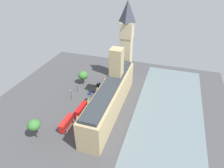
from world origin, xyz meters
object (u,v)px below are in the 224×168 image
car_yellow_cab_under_trees (86,101)px  double_decker_bus_kerbside (81,109)px  double_decker_bus_trailing (66,123)px  pedestrian_by_river_gate (94,109)px  parliament_building (111,96)px  clock_tower (126,41)px  car_blue_midblock (91,92)px  car_black_opposite_hall (98,85)px  plane_tree_near_tower (34,125)px  pedestrian_leading (76,141)px  street_lamp_corner (77,86)px  plane_tree_far_end (83,75)px  street_lamp_slot_10 (71,93)px

car_yellow_cab_under_trees → double_decker_bus_kerbside: double_decker_bus_kerbside is taller
double_decker_bus_trailing → pedestrian_by_river_gate: size_ratio=6.55×
parliament_building → double_decker_bus_trailing: bearing=50.4°
clock_tower → car_blue_midblock: clock_tower is taller
car_blue_midblock → double_decker_bus_kerbside: 19.54m
car_black_opposite_hall → plane_tree_near_tower: 52.31m
car_blue_midblock → pedestrian_leading: car_blue_midblock is taller
double_decker_bus_kerbside → pedestrian_by_river_gate: double_decker_bus_kerbside is taller
car_blue_midblock → double_decker_bus_kerbside: (-2.79, 19.26, 1.75)m
double_decker_bus_kerbside → street_lamp_corner: bearing=-56.9°
car_black_opposite_hall → plane_tree_far_end: bearing=4.2°
car_black_opposite_hall → plane_tree_far_end: (10.29, 0.33, 5.29)m
street_lamp_slot_10 → plane_tree_near_tower: bearing=87.2°
pedestrian_by_river_gate → plane_tree_far_end: 29.89m
plane_tree_near_tower → double_decker_bus_kerbside: bearing=-119.8°
street_lamp_corner → street_lamp_slot_10: 8.54m
street_lamp_corner → street_lamp_slot_10: (-0.35, 8.52, 0.51)m
double_decker_bus_kerbside → pedestrian_by_river_gate: (-5.45, -4.77, -1.91)m
car_black_opposite_hall → plane_tree_far_end: size_ratio=0.48×
double_decker_bus_trailing → street_lamp_corner: (8.78, -29.91, 1.53)m
double_decker_bus_trailing → plane_tree_far_end: bearing=-76.5°
parliament_building → plane_tree_near_tower: bearing=48.8°
clock_tower → double_decker_bus_kerbside: 51.17m
pedestrian_leading → pedestrian_by_river_gate: pedestrian_leading is taller
parliament_building → double_decker_bus_trailing: size_ratio=5.81×
double_decker_bus_kerbside → plane_tree_near_tower: plane_tree_near_tower is taller
car_black_opposite_hall → double_decker_bus_kerbside: double_decker_bus_kerbside is taller
car_blue_midblock → street_lamp_slot_10: (8.15, 9.46, 3.79)m
parliament_building → car_yellow_cab_under_trees: (15.86, -1.56, -8.15)m
parliament_building → pedestrian_leading: (7.80, 27.47, -8.32)m
plane_tree_far_end → street_lamp_corner: plane_tree_far_end is taller
car_black_opposite_hall → plane_tree_near_tower: bearing=80.2°
double_decker_bus_trailing → pedestrian_leading: double_decker_bus_trailing is taller
car_yellow_cab_under_trees → clock_tower: bearing=-108.5°
parliament_building → plane_tree_near_tower: size_ratio=6.11×
parliament_building → pedestrian_leading: 29.74m
clock_tower → car_blue_midblock: size_ratio=12.31×
car_black_opposite_hall → parliament_building: bearing=129.4°
street_lamp_corner → double_decker_bus_kerbside: bearing=121.6°
pedestrian_leading → pedestrian_by_river_gate: 23.89m
double_decker_bus_kerbside → pedestrian_by_river_gate: bearing=-137.3°
car_black_opposite_hall → pedestrian_leading: (-7.68, 48.01, -0.16)m
plane_tree_far_end → street_lamp_slot_10: (-0.87, 18.76, -1.50)m
street_lamp_slot_10 → car_blue_midblock: bearing=-130.7°
car_yellow_cab_under_trees → pedestrian_by_river_gate: (-7.34, 5.15, -0.17)m
clock_tower → plane_tree_far_end: size_ratio=5.88×
parliament_building → clock_tower: (0.96, -34.68, 18.02)m
double_decker_bus_kerbside → car_black_opposite_hall: bearing=-85.5°
clock_tower → pedestrian_leading: clock_tower is taller
double_decker_bus_kerbside → street_lamp_slot_10: (10.94, -9.80, 2.04)m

